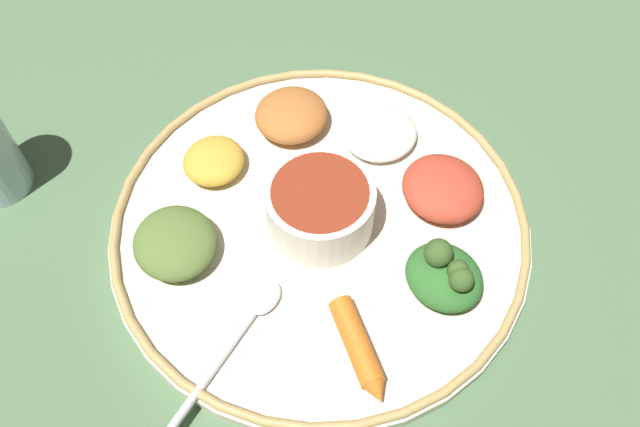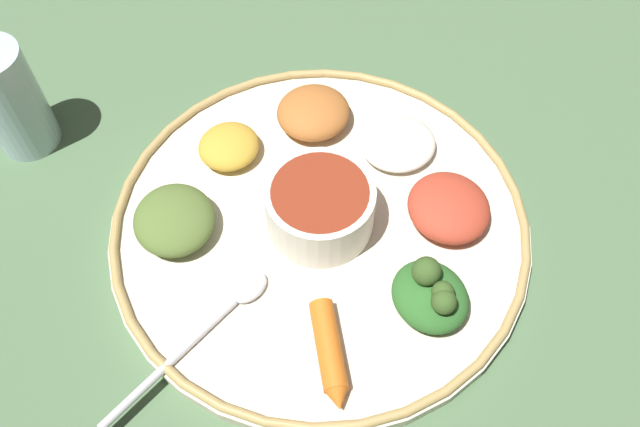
% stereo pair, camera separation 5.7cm
% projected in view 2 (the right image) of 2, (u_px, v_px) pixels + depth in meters
% --- Properties ---
extents(ground_plane, '(2.40, 2.40, 0.00)m').
position_uv_depth(ground_plane, '(320.00, 231.00, 0.60)').
color(ground_plane, '#4C6B47').
extents(platter, '(0.37, 0.37, 0.01)m').
position_uv_depth(platter, '(320.00, 227.00, 0.59)').
color(platter, beige).
rests_on(platter, ground_plane).
extents(platter_rim, '(0.37, 0.37, 0.01)m').
position_uv_depth(platter_rim, '(320.00, 221.00, 0.59)').
color(platter_rim, tan).
rests_on(platter_rim, platter).
extents(center_bowl, '(0.09, 0.09, 0.05)m').
position_uv_depth(center_bowl, '(320.00, 206.00, 0.57)').
color(center_bowl, silver).
rests_on(center_bowl, platter).
extents(spoon, '(0.07, 0.17, 0.01)m').
position_uv_depth(spoon, '(213.00, 322.00, 0.53)').
color(spoon, silver).
rests_on(spoon, platter).
extents(greens_pile, '(0.09, 0.09, 0.05)m').
position_uv_depth(greens_pile, '(431.00, 294.00, 0.53)').
color(greens_pile, '#2D6628').
rests_on(greens_pile, platter).
extents(carrot_near_spoon, '(0.06, 0.08, 0.02)m').
position_uv_depth(carrot_near_spoon, '(330.00, 353.00, 0.51)').
color(carrot_near_spoon, orange).
rests_on(carrot_near_spoon, platter).
extents(mound_berbere_red, '(0.10, 0.10, 0.03)m').
position_uv_depth(mound_berbere_red, '(449.00, 208.00, 0.58)').
color(mound_berbere_red, '#B73D28').
rests_on(mound_berbere_red, platter).
extents(mound_lentil_yellow, '(0.07, 0.08, 0.02)m').
position_uv_depth(mound_lentil_yellow, '(229.00, 146.00, 0.62)').
color(mound_lentil_yellow, gold).
rests_on(mound_lentil_yellow, platter).
extents(mound_chickpea, '(0.10, 0.10, 0.03)m').
position_uv_depth(mound_chickpea, '(313.00, 112.00, 0.64)').
color(mound_chickpea, '#B2662D').
rests_on(mound_chickpea, platter).
extents(mound_collards, '(0.10, 0.10, 0.03)m').
position_uv_depth(mound_collards, '(174.00, 220.00, 0.57)').
color(mound_collards, '#567033').
rests_on(mound_collards, platter).
extents(mound_rice_white, '(0.10, 0.10, 0.02)m').
position_uv_depth(mound_rice_white, '(398.00, 144.00, 0.63)').
color(mound_rice_white, silver).
rests_on(mound_rice_white, platter).
extents(drinking_glass, '(0.06, 0.06, 0.11)m').
position_uv_depth(drinking_glass, '(13.00, 105.00, 0.62)').
color(drinking_glass, silver).
rests_on(drinking_glass, ground_plane).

